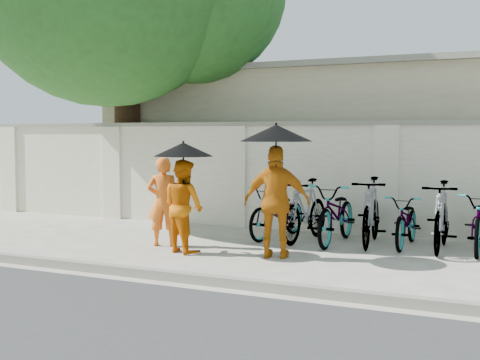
% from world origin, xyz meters
% --- Properties ---
extents(ground, '(80.00, 80.00, 0.00)m').
position_xyz_m(ground, '(0.00, 0.00, 0.00)').
color(ground, '#BCB2A2').
extents(kerb, '(40.00, 0.16, 0.12)m').
position_xyz_m(kerb, '(0.00, -1.70, 0.06)').
color(kerb, gray).
rests_on(kerb, ground).
extents(compound_wall, '(20.00, 0.30, 2.00)m').
position_xyz_m(compound_wall, '(1.00, 3.20, 1.00)').
color(compound_wall, white).
rests_on(compound_wall, ground).
extents(building_behind, '(14.00, 6.00, 3.20)m').
position_xyz_m(building_behind, '(2.00, 7.00, 1.60)').
color(building_behind, beige).
rests_on(building_behind, ground).
extents(monk_left, '(0.63, 0.54, 1.47)m').
position_xyz_m(monk_left, '(-1.06, 0.47, 0.74)').
color(monk_left, orange).
rests_on(monk_left, ground).
extents(monk_center, '(0.86, 0.78, 1.45)m').
position_xyz_m(monk_center, '(-0.46, 0.12, 0.73)').
color(monk_center, '#C95F05').
rests_on(monk_center, ground).
extents(parasol_center, '(0.93, 0.93, 0.89)m').
position_xyz_m(parasol_center, '(-0.41, 0.04, 1.61)').
color(parasol_center, black).
rests_on(parasol_center, ground).
extents(monk_right, '(1.06, 0.65, 1.68)m').
position_xyz_m(monk_right, '(1.03, 0.31, 0.84)').
color(monk_right, '#BB640D').
rests_on(monk_right, ground).
extents(parasol_right, '(1.08, 1.08, 1.03)m').
position_xyz_m(parasol_right, '(1.05, 0.23, 1.86)').
color(parasol_right, black).
rests_on(parasol_right, ground).
extents(bike_0, '(0.86, 1.84, 0.93)m').
position_xyz_m(bike_0, '(0.31, 2.07, 0.47)').
color(bike_0, '#999AA7').
rests_on(bike_0, ground).
extents(bike_1, '(0.60, 1.81, 1.07)m').
position_xyz_m(bike_1, '(0.88, 1.93, 0.54)').
color(bike_1, '#999AA7').
rests_on(bike_1, ground).
extents(bike_2, '(0.75, 1.97, 1.02)m').
position_xyz_m(bike_2, '(1.44, 1.94, 0.51)').
color(bike_2, '#999AA7').
rests_on(bike_2, ground).
extents(bike_3, '(0.78, 1.94, 1.13)m').
position_xyz_m(bike_3, '(2.01, 2.00, 0.57)').
color(bike_3, '#999AA7').
rests_on(bike_3, ground).
extents(bike_4, '(0.63, 1.66, 0.86)m').
position_xyz_m(bike_4, '(2.57, 2.11, 0.43)').
color(bike_4, '#999AA7').
rests_on(bike_4, ground).
extents(bike_5, '(0.64, 1.87, 1.11)m').
position_xyz_m(bike_5, '(3.14, 1.96, 0.55)').
color(bike_5, '#999AA7').
rests_on(bike_5, ground).
extents(bike_6, '(0.76, 1.85, 0.95)m').
position_xyz_m(bike_6, '(3.70, 2.10, 0.48)').
color(bike_6, '#999AA7').
rests_on(bike_6, ground).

